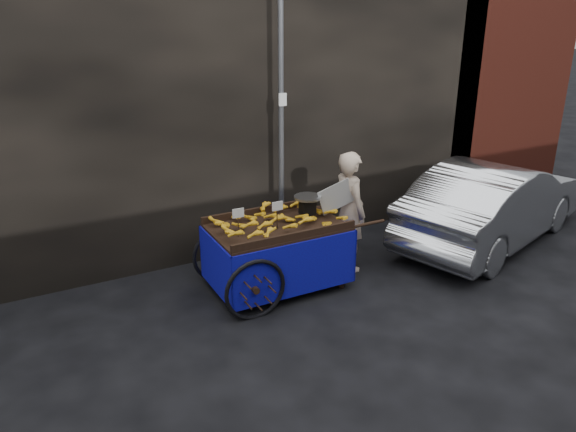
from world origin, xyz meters
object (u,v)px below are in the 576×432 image
banana_cart (273,233)px  parked_car (493,202)px  vendor (349,211)px  plastic_bag (341,273)px

banana_cart → parked_car: 3.89m
parked_car → banana_cart: bearing=69.4°
banana_cart → vendor: (1.25, 0.06, 0.07)m
banana_cart → vendor: bearing=3.3°
vendor → banana_cart: bearing=93.6°
banana_cart → parked_car: (3.88, -0.22, -0.15)m
plastic_bag → banana_cart: bearing=163.2°
vendor → parked_car: bearing=-95.3°
banana_cart → plastic_bag: bearing=-16.3°
vendor → plastic_bag: vendor is taller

